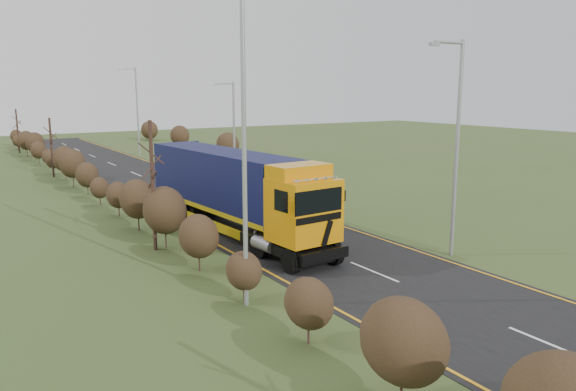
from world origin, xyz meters
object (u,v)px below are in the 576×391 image
(lorry, at_px, (236,187))
(car_blue_sedan, at_px, (253,173))
(car_red_hatchback, at_px, (264,181))
(streetlight_near, at_px, (455,140))
(speed_sign, at_px, (303,182))

(lorry, distance_m, car_blue_sedan, 17.19)
(car_red_hatchback, height_order, streetlight_near, streetlight_near)
(lorry, xyz_separation_m, streetlight_near, (6.36, -8.69, 2.79))
(car_red_hatchback, relative_size, streetlight_near, 0.45)
(car_blue_sedan, relative_size, streetlight_near, 0.41)
(lorry, bearing_deg, car_blue_sedan, 54.21)
(car_blue_sedan, distance_m, speed_sign, 10.24)
(car_blue_sedan, bearing_deg, car_red_hatchback, 78.02)
(car_blue_sedan, xyz_separation_m, streetlight_near, (-2.59, -23.25, 4.60))
(streetlight_near, bearing_deg, car_blue_sedan, 83.64)
(streetlight_near, bearing_deg, lorry, 126.20)
(car_red_hatchback, relative_size, speed_sign, 2.00)
(car_red_hatchback, bearing_deg, car_blue_sedan, -103.51)
(lorry, relative_size, car_red_hatchback, 3.67)
(car_red_hatchback, distance_m, streetlight_near, 19.28)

